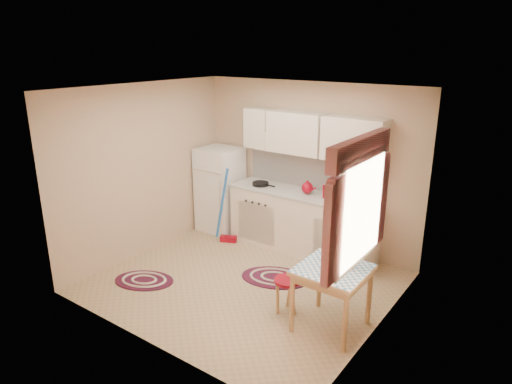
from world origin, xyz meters
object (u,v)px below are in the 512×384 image
fridge (220,190)px  stool (287,295)px  base_cabinets (302,223)px  table (331,298)px

fridge → stool: (2.25, -1.50, -0.49)m
base_cabinets → table: base_cabinets is taller
base_cabinets → stool: 1.72m
base_cabinets → stool: bearing=-65.3°
table → stool: bearing=-178.6°
fridge → stool: size_ratio=3.33×
fridge → table: bearing=-27.9°
fridge → table: (2.81, -1.49, -0.34)m
base_cabinets → stool: size_ratio=5.36×
fridge → base_cabinets: size_ratio=0.62×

